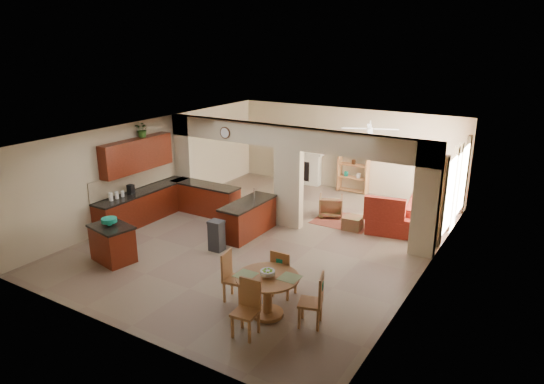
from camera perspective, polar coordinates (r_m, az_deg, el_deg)
The scene contains 39 objects.
floor at distance 12.83m, azimuth -0.31°, elevation -5.35°, with size 10.00×10.00×0.00m, color #786753.
ceiling at distance 12.01m, azimuth -0.33°, elevation 7.03°, with size 10.00×10.00×0.00m, color white.
wall_back at distance 16.67m, azimuth 8.77°, elevation 4.97°, with size 8.00×8.00×0.00m, color #C3AD8E.
wall_front at distance 8.78m, azimuth -17.87°, elevation -7.67°, with size 8.00×8.00×0.00m, color #C3AD8E.
wall_left at distance 14.76m, azimuth -13.67°, elevation 3.00°, with size 10.00×10.00×0.00m, color #C3AD8E.
wall_right at distance 10.90m, azimuth 17.90°, elevation -2.63°, with size 10.00×10.00×0.00m, color #C3AD8E.
partition_left_pier at distance 15.26m, azimuth -10.24°, elevation 3.71°, with size 0.60×0.25×2.80m, color #C3AD8E.
partition_center_pier at distance 13.26m, azimuth 1.95°, elevation 0.49°, with size 0.80×0.25×2.20m, color #C3AD8E.
partition_right_pier at distance 11.89m, azimuth 17.69°, elevation -0.92°, with size 0.60×0.25×2.80m, color #C3AD8E.
partition_header at distance 12.91m, azimuth 2.02°, elevation 6.43°, with size 8.00×0.25×0.60m, color #C3AD8E.
kitchen_counter at distance 14.36m, azimuth -11.99°, elevation -1.20°, with size 2.52×3.29×1.48m.
upper_cabinets at distance 13.98m, azimuth -15.59°, elevation 4.23°, with size 0.35×2.40×0.90m, color #431307.
peninsula at distance 12.87m, azimuth -2.85°, elevation -3.10°, with size 0.70×1.85×0.91m.
wall_clock at distance 13.87m, azimuth -5.56°, elevation 6.94°, with size 0.34×0.34×0.03m, color #51311B.
rug at distance 14.06m, azimuth 8.39°, elevation -3.40°, with size 1.60×1.30×0.01m, color brown.
fireplace at distance 17.36m, azimuth 3.57°, elevation 3.00°, with size 1.60×0.35×1.20m.
shelving_unit at distance 16.50m, azimuth 9.57°, elevation 3.01°, with size 1.00×0.32×1.80m, color #A47338.
window_a at distance 13.11m, azimuth 20.16°, elevation -0.37°, with size 0.02×0.90×1.90m, color white.
window_b at distance 14.72m, azimuth 21.53°, elevation 1.40°, with size 0.02×0.90×1.90m, color white.
glazed_door at distance 13.96m, azimuth 20.82°, elevation -0.02°, with size 0.02×0.70×2.10m, color white.
drape_a_left at distance 12.56m, azimuth 19.41°, elevation -1.07°, with size 0.10×0.28×2.30m, color #3E1918.
drape_a_right at distance 13.69m, azimuth 20.52°, elevation 0.33°, with size 0.10×0.28×2.30m, color #3E1918.
drape_b_left at distance 14.16m, azimuth 20.93°, elevation 0.85°, with size 0.10×0.28×2.30m, color #3E1918.
drape_b_right at distance 15.30m, azimuth 21.80°, elevation 1.96°, with size 0.10×0.28×2.30m, color #3E1918.
ceiling_fan at distance 14.08m, azimuth 11.45°, elevation 7.29°, with size 1.00×1.00×0.10m, color white.
kitchen_island at distance 11.98m, azimuth -18.23°, elevation -5.75°, with size 1.13×0.91×0.88m.
teal_bowl at distance 11.85m, azimuth -18.60°, elevation -3.32°, with size 0.36×0.36×0.17m, color #159174.
trash_can at distance 12.03m, azimuth -6.54°, elevation -5.26°, with size 0.34×0.29×0.71m, color #29292B.
dining_table at distance 9.24m, azimuth -0.53°, elevation -11.44°, with size 1.20×1.20×0.82m.
fruit_bowl at distance 9.06m, azimuth -0.52°, elevation -9.54°, with size 0.27×0.27×0.15m, color #68BE28.
sofa at distance 14.12m, azimuth 17.72°, elevation -2.40°, with size 0.99×2.54×0.74m, color maroon.
chaise at distance 13.48m, azimuth 13.42°, elevation -3.71°, with size 1.07×0.87×0.43m, color maroon.
armchair at distance 14.32m, azimuth 6.93°, elevation -1.62°, with size 0.67×0.69×0.63m, color maroon.
ottoman at distance 13.49m, azimuth 9.46°, elevation -3.59°, with size 0.49×0.49×0.36m, color maroon.
plant at distance 14.03m, azimuth -14.99°, elevation 7.13°, with size 0.39×0.34×0.44m, color #224D14.
chair_north at distance 9.83m, azimuth 1.22°, elevation -9.39°, with size 0.43×0.44×1.02m.
chair_east at distance 8.96m, azimuth 5.10°, elevation -12.37°, with size 0.53×0.53×1.02m.
chair_south at distance 8.73m, azimuth -2.88°, elevation -13.18°, with size 0.45×0.45×1.02m.
chair_west at distance 9.78m, azimuth -4.78°, elevation -9.60°, with size 0.48×0.48×1.02m.
Camera 1 is at (6.19, -10.04, 5.05)m, focal length 32.00 mm.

